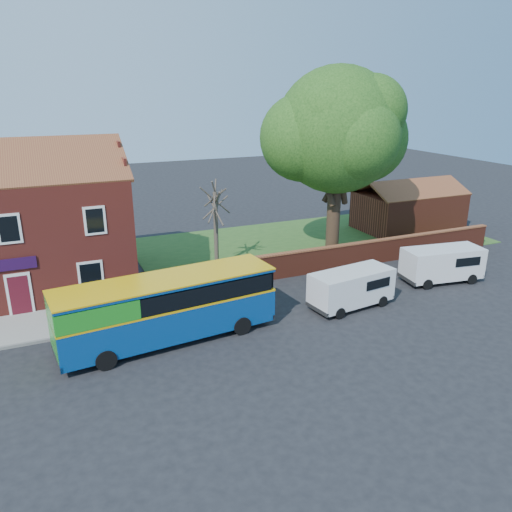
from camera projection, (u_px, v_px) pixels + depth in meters
name	position (u px, v px, depth m)	size (l,w,h in m)	color
ground	(197.00, 356.00, 21.70)	(120.00, 120.00, 0.00)	black
pavement	(23.00, 328.00, 24.04)	(18.00, 3.50, 0.12)	gray
kerb	(22.00, 344.00, 22.52)	(18.00, 0.15, 0.14)	slate
grass_strip	(311.00, 241.00, 37.89)	(26.00, 12.00, 0.04)	#426B28
shop_building	(14.00, 232.00, 27.95)	(12.30, 8.13, 10.50)	maroon
boundary_wall	(357.00, 254.00, 32.42)	(22.00, 0.38, 1.60)	maroon
outbuilding	(408.00, 210.00, 40.77)	(8.20, 5.06, 4.17)	maroon
bus	(161.00, 307.00, 22.40)	(10.15, 3.55, 3.03)	navy
van_near	(352.00, 287.00, 26.25)	(4.75, 2.39, 2.00)	silver
van_far	(442.00, 263.00, 29.71)	(4.92, 2.50, 2.07)	silver
large_tree	(337.00, 134.00, 32.46)	(10.27, 8.13, 12.53)	black
bare_tree	(216.00, 226.00, 31.50)	(2.03, 2.42, 5.41)	#4C4238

